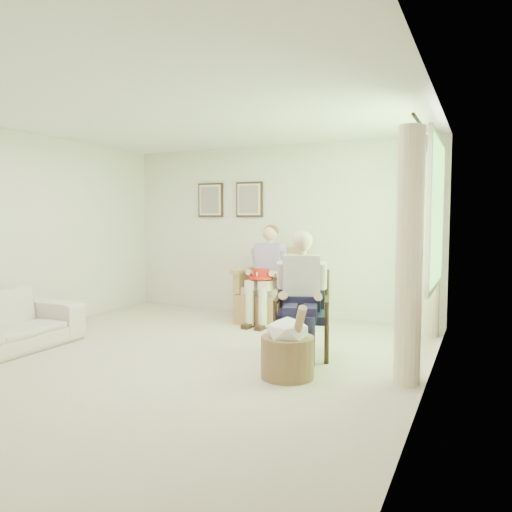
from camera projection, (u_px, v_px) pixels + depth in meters
name	position (u px, v px, depth m)	size (l,w,h in m)	color
floor	(178.00, 358.00, 5.32)	(5.50, 5.50, 0.00)	beige
back_wall	(276.00, 230.00, 7.71)	(5.00, 0.04, 2.60)	silver
left_wall	(9.00, 233.00, 6.26)	(0.04, 5.50, 2.60)	silver
right_wall	(427.00, 241.00, 4.18)	(0.04, 5.50, 2.60)	silver
ceiling	(175.00, 110.00, 5.12)	(5.00, 5.50, 0.02)	white
window	(436.00, 209.00, 5.25)	(0.13, 2.50, 1.63)	#2D6B23
curtain_left	(409.00, 257.00, 4.46)	(0.34, 0.34, 2.30)	beige
curtain_right	(431.00, 245.00, 6.23)	(0.34, 0.34, 2.30)	beige
framed_print_left	(210.00, 200.00, 8.12)	(0.45, 0.05, 0.55)	#382114
framed_print_right	(249.00, 200.00, 7.83)	(0.45, 0.05, 0.55)	#382114
wicker_armchair	(272.00, 298.00, 7.18)	(0.83, 0.83, 1.07)	tan
wood_armchair	(304.00, 310.00, 5.44)	(0.58, 0.55, 0.90)	black
person_wicker	(268.00, 267.00, 7.02)	(0.40, 0.63, 1.36)	beige
person_dark	(300.00, 286.00, 5.28)	(0.40, 0.62, 1.33)	#1B1836
red_hat	(261.00, 275.00, 6.84)	(0.33, 0.33, 0.14)	red
hatbox	(288.00, 347.00, 4.66)	(0.64, 0.64, 0.73)	tan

